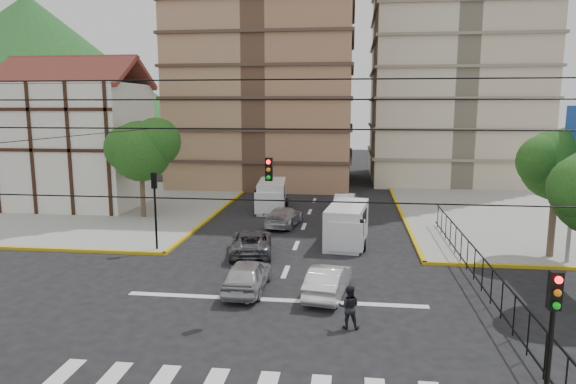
% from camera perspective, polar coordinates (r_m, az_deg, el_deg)
% --- Properties ---
extents(ground, '(160.00, 160.00, 0.00)m').
position_cam_1_polar(ground, '(21.42, -2.03, -13.05)').
color(ground, black).
rests_on(ground, ground).
extents(sidewalk_nw, '(26.00, 26.00, 0.15)m').
position_cam_1_polar(sidewalk_nw, '(46.53, -22.94, -1.33)').
color(sidewalk_nw, gray).
rests_on(sidewalk_nw, ground).
extents(stop_line, '(13.00, 0.40, 0.01)m').
position_cam_1_polar(stop_line, '(22.52, -1.54, -11.88)').
color(stop_line, silver).
rests_on(stop_line, ground).
extents(tudor_building, '(10.80, 8.05, 12.23)m').
position_cam_1_polar(tudor_building, '(45.41, -22.27, 5.06)').
color(tudor_building, silver).
rests_on(tudor_building, ground).
extents(distant_hill, '(70.00, 70.00, 28.00)m').
position_cam_1_polar(distant_hill, '(106.92, -26.51, 11.63)').
color(distant_hill, '#194C1A').
rests_on(distant_hill, ground).
extents(park_fence, '(0.10, 22.50, 1.66)m').
position_cam_1_polar(park_fence, '(26.06, 19.89, -9.46)').
color(park_fence, black).
rests_on(park_fence, ground).
extents(tree_park_c, '(4.65, 3.80, 7.25)m').
position_cam_1_polar(tree_park_c, '(30.70, 27.90, 3.02)').
color(tree_park_c, '#473828').
rests_on(tree_park_c, ground).
extents(tree_tudor, '(5.39, 4.40, 7.43)m').
position_cam_1_polar(tree_tudor, '(38.72, -15.92, 4.70)').
color(tree_tudor, '#473828').
rests_on(tree_tudor, ground).
extents(traffic_light_se, '(0.28, 0.22, 4.40)m').
position_cam_1_polar(traffic_light_se, '(13.61, 27.21, -13.62)').
color(traffic_light_se, black).
rests_on(traffic_light_se, ground).
extents(traffic_light_nw, '(0.28, 0.22, 4.40)m').
position_cam_1_polar(traffic_light_nw, '(29.88, -14.58, -0.64)').
color(traffic_light_nw, black).
rests_on(traffic_light_nw, ground).
extents(traffic_light_hanging, '(18.00, 9.12, 0.92)m').
position_cam_1_polar(traffic_light_hanging, '(17.92, -3.16, 2.08)').
color(traffic_light_hanging, black).
rests_on(traffic_light_hanging, ground).
extents(van_right_lane, '(2.69, 5.48, 2.37)m').
position_cam_1_polar(van_right_lane, '(30.98, 6.56, -3.74)').
color(van_right_lane, silver).
rests_on(van_right_lane, ground).
extents(van_left_lane, '(2.52, 5.39, 2.35)m').
position_cam_1_polar(van_left_lane, '(40.66, -1.87, -0.52)').
color(van_left_lane, silver).
rests_on(van_left_lane, ground).
extents(car_silver_front_left, '(1.76, 4.27, 1.45)m').
position_cam_1_polar(car_silver_front_left, '(23.42, -4.55, -9.18)').
color(car_silver_front_left, '#B5B5BA').
rests_on(car_silver_front_left, ground).
extents(car_white_front_right, '(2.05, 4.30, 1.36)m').
position_cam_1_polar(car_white_front_right, '(22.85, 4.47, -9.78)').
color(car_white_front_right, silver).
rests_on(car_white_front_right, ground).
extents(car_grey_mid_left, '(2.97, 5.15, 1.35)m').
position_cam_1_polar(car_grey_mid_left, '(29.05, -4.11, -5.56)').
color(car_grey_mid_left, '#57595E').
rests_on(car_grey_mid_left, ground).
extents(car_silver_rear_left, '(2.58, 4.83, 1.33)m').
position_cam_1_polar(car_silver_rear_left, '(35.59, -0.42, -2.74)').
color(car_silver_rear_left, '#B0AFB4').
rests_on(car_silver_rear_left, ground).
extents(car_darkgrey_mid_right, '(1.92, 4.01, 1.32)m').
position_cam_1_polar(car_darkgrey_mid_right, '(36.27, 6.18, -2.58)').
color(car_darkgrey_mid_right, '#28292B').
rests_on(car_darkgrey_mid_right, ground).
extents(car_white_rear_right, '(1.87, 4.51, 1.45)m').
position_cam_1_polar(car_white_rear_right, '(40.96, 6.39, -1.09)').
color(car_white_rear_right, silver).
rests_on(car_white_rear_right, ground).
extents(pedestrian_crosswalk, '(0.83, 0.66, 1.66)m').
position_cam_1_polar(pedestrian_crosswalk, '(19.72, 6.79, -12.55)').
color(pedestrian_crosswalk, black).
rests_on(pedestrian_crosswalk, ground).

